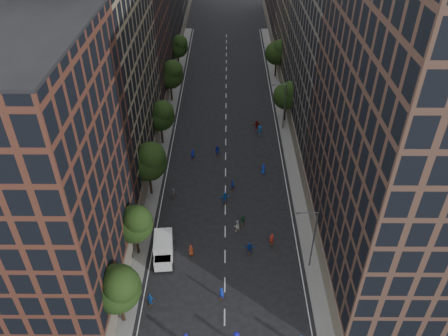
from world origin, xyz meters
The scene contains 34 objects.
ground centered at (0.00, 40.00, 0.00)m, with size 240.00×240.00×0.00m, color black.
sidewalk_left centered at (-12.00, 47.50, 0.07)m, with size 4.00×105.00×0.15m, color slate.
sidewalk_right centered at (12.00, 47.50, 0.07)m, with size 4.00×105.00×0.15m, color slate.
bldg_left_a centered at (-19.00, 11.00, 15.00)m, with size 14.00×22.00×30.00m, color #50291E.
bldg_left_b centered at (-19.00, 35.00, 17.00)m, with size 14.00×26.00×34.00m, color #837256.
bldg_left_c centered at (-19.00, 58.00, 14.00)m, with size 14.00×20.00×28.00m, color #50291E.
bldg_right_a centered at (19.00, 15.00, 18.00)m, with size 14.00×30.00×36.00m, color #4C3329.
bldg_right_b centered at (19.00, 44.00, 16.50)m, with size 14.00×28.00×33.00m, color #60574F.
tree_left_0 centered at (-11.01, 3.85, 5.96)m, with size 5.20×5.20×8.83m.
tree_left_1 centered at (-11.02, 13.86, 5.55)m, with size 4.80×4.80×8.21m.
tree_left_2 centered at (-10.99, 25.83, 6.36)m, with size 5.60×5.60×9.45m.
tree_left_3 centered at (-11.02, 39.85, 5.82)m, with size 5.00×5.00×8.58m.
tree_left_4 centered at (-11.00, 55.84, 6.10)m, with size 5.40×5.40×9.08m.
tree_left_5 centered at (-11.02, 71.86, 5.68)m, with size 4.80×4.80×8.33m.
tree_right_a centered at (11.38, 47.85, 5.63)m, with size 5.00×5.00×8.39m.
tree_right_b centered at (11.39, 67.85, 5.96)m, with size 5.20×5.20×8.83m.
streetlamp_near centered at (10.37, 12.00, 5.17)m, with size 2.64×0.22×9.06m.
streetlamp_far centered at (10.37, 45.00, 5.17)m, with size 2.64×0.22×9.06m.
cargo_van centered at (-7.81, 13.36, 1.47)m, with size 2.89×5.41×2.78m.
skater_1 centered at (-0.38, 7.08, 0.89)m, with size 0.65×0.43×1.78m, color #1732BB.
skater_4 centered at (-8.50, 6.16, 0.84)m, with size 0.99×0.41×1.68m, color #154EAB.
skater_5 centered at (3.17, 14.26, 0.78)m, with size 1.46×0.46×1.57m, color #133A9F.
skater_6 centered at (-4.35, 13.78, 0.80)m, with size 0.78×0.51×1.60m, color #A63A1B.
skater_7 centered at (6.12, 15.70, 0.91)m, with size 0.66×0.44×1.82m, color #AC271C.
skater_8 centered at (1.61, 18.10, 0.92)m, with size 0.89×0.69×1.83m, color silver.
skater_9 centered at (-7.76, 25.24, 0.76)m, with size 0.99×0.57×1.53m, color #414146.
skater_10 centered at (2.47, 19.41, 0.80)m, with size 0.94×0.39×1.60m, color #1A5633.
skater_11 centered at (-0.08, 24.08, 0.88)m, with size 1.63×0.52×1.76m, color blue.
skater_12 centered at (6.05, 31.15, 0.89)m, with size 0.87×0.56×1.77m, color #1639B5.
skater_13 centered at (-5.54, 35.15, 0.96)m, with size 0.70×0.46×1.92m, color #1725BD.
skater_14 centered at (1.01, 27.29, 0.78)m, with size 0.76×0.59×1.56m, color #1539B1.
skater_15 centered at (6.15, 42.85, 0.94)m, with size 1.22×0.70×1.89m, color blue.
skater_16 centered at (-1.38, 36.27, 0.92)m, with size 1.08×0.45×1.85m, color #1626B6.
skater_17 centered at (5.75, 44.69, 0.94)m, with size 1.75×0.56×1.89m, color maroon.
Camera 1 is at (0.14, -24.85, 42.62)m, focal length 35.00 mm.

